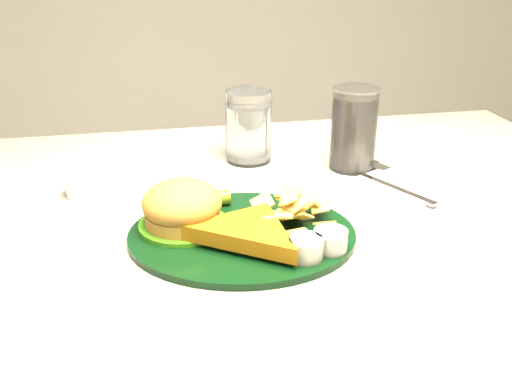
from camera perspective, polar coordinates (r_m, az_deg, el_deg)
dinner_plate at (r=0.73m, az=-1.42°, el=-2.35°), size 0.33×0.29×0.07m
water_glass at (r=0.98m, az=-0.75°, el=6.59°), size 0.10×0.10×0.12m
cola_glass at (r=0.96m, az=9.76°, el=6.24°), size 0.08×0.08×0.14m
fork_napkin at (r=0.90m, az=13.62°, el=0.56°), size 0.21×0.23×0.01m
ramekin at (r=0.90m, az=-17.04°, el=0.67°), size 0.06×0.06×0.03m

